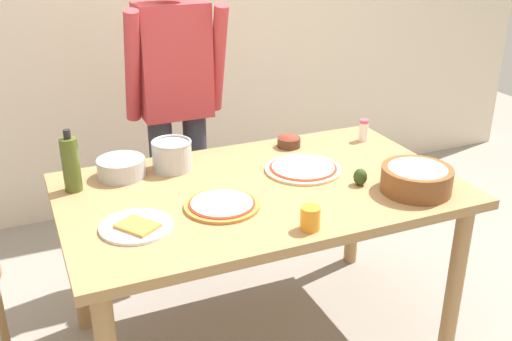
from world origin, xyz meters
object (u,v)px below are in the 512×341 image
at_px(dining_table, 261,206).
at_px(steel_pot, 172,155).
at_px(pizza_raw_on_board, 303,169).
at_px(olive_oil_bottle, 71,164).
at_px(small_sauce_bowl, 289,141).
at_px(plate_with_slice, 136,226).
at_px(mixing_bowl_steel, 121,168).
at_px(popcorn_bowl, 417,177).
at_px(cup_orange, 310,218).
at_px(salt_shaker, 364,130).
at_px(person_cook, 176,98).
at_px(pizza_cooked_on_tray, 222,205).
at_px(avocado, 360,177).

xyz_separation_m(dining_table, steel_pot, (-0.28, 0.31, 0.16)).
relative_size(pizza_raw_on_board, olive_oil_bottle, 1.29).
xyz_separation_m(dining_table, small_sauce_bowl, (0.30, 0.36, 0.12)).
xyz_separation_m(plate_with_slice, mixing_bowl_steel, (0.04, 0.47, 0.03)).
height_order(pizza_raw_on_board, popcorn_bowl, popcorn_bowl).
bearing_deg(popcorn_bowl, steel_pot, 144.21).
distance_m(plate_with_slice, cup_orange, 0.61).
bearing_deg(salt_shaker, person_cook, 149.70).
xyz_separation_m(mixing_bowl_steel, steel_pot, (0.22, -0.01, 0.03)).
distance_m(person_cook, small_sauce_bowl, 0.61).
distance_m(plate_with_slice, olive_oil_bottle, 0.45).
xyz_separation_m(person_cook, small_sauce_bowl, (0.43, -0.40, -0.15)).
relative_size(pizza_raw_on_board, pizza_cooked_on_tray, 1.15).
xyz_separation_m(dining_table, mixing_bowl_steel, (-0.50, 0.32, 0.13)).
distance_m(pizza_raw_on_board, avocado, 0.27).
xyz_separation_m(person_cook, plate_with_slice, (-0.41, -0.90, -0.17)).
relative_size(pizza_raw_on_board, cup_orange, 3.89).
xyz_separation_m(small_sauce_bowl, olive_oil_bottle, (-1.00, -0.09, 0.08)).
bearing_deg(cup_orange, olive_oil_bottle, 137.59).
distance_m(cup_orange, avocado, 0.44).
bearing_deg(salt_shaker, steel_pot, 178.49).
bearing_deg(salt_shaker, cup_orange, -133.86).
xyz_separation_m(plate_with_slice, steel_pot, (0.26, 0.46, 0.06)).
bearing_deg(steel_pot, pizza_cooked_on_tray, -80.62).
relative_size(popcorn_bowl, olive_oil_bottle, 1.09).
bearing_deg(steel_pot, cup_orange, -67.31).
distance_m(dining_table, popcorn_bowl, 0.64).
relative_size(person_cook, olive_oil_bottle, 6.33).
bearing_deg(cup_orange, dining_table, 92.32).
relative_size(small_sauce_bowl, avocado, 1.57).
height_order(person_cook, pizza_cooked_on_tray, person_cook).
height_order(plate_with_slice, olive_oil_bottle, olive_oil_bottle).
height_order(popcorn_bowl, olive_oil_bottle, olive_oil_bottle).
relative_size(popcorn_bowl, salt_shaker, 2.64).
bearing_deg(plate_with_slice, dining_table, 15.14).
relative_size(person_cook, pizza_raw_on_board, 4.91).
xyz_separation_m(pizza_cooked_on_tray, mixing_bowl_steel, (-0.29, 0.43, 0.03)).
bearing_deg(small_sauce_bowl, pizza_cooked_on_tray, -137.59).
bearing_deg(olive_oil_bottle, cup_orange, -42.41).
height_order(pizza_cooked_on_tray, cup_orange, cup_orange).
relative_size(person_cook, pizza_cooked_on_tray, 5.64).
height_order(pizza_raw_on_board, salt_shaker, salt_shaker).
bearing_deg(small_sauce_bowl, avocado, -81.35).
bearing_deg(avocado, person_cook, 119.29).
bearing_deg(small_sauce_bowl, plate_with_slice, -149.23).
height_order(pizza_cooked_on_tray, salt_shaker, salt_shaker).
relative_size(pizza_cooked_on_tray, cup_orange, 3.38).
height_order(dining_table, person_cook, person_cook).
xyz_separation_m(olive_oil_bottle, salt_shaker, (1.37, 0.03, -0.06)).
relative_size(dining_table, cup_orange, 18.82).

